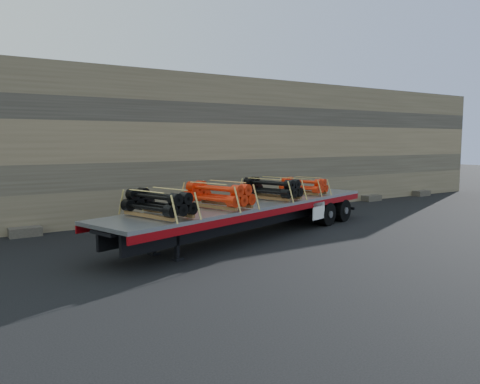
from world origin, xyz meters
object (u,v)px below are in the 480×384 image
object	(u,v)px
bundle_midfront	(218,195)
bundle_rear	(304,186)
bundle_midrear	(271,189)
bundle_front	(158,204)
trailer	(250,219)

from	to	relation	value
bundle_midfront	bundle_rear	size ratio (longest dim) A/B	1.25
bundle_rear	bundle_midfront	bearing A→B (deg)	180.00
bundle_rear	bundle_midrear	bearing A→B (deg)	180.00
bundle_front	bundle_rear	world-z (taller)	bundle_front
bundle_midfront	bundle_midrear	world-z (taller)	bundle_midfront
trailer	bundle_midfront	size ratio (longest dim) A/B	5.41
trailer	bundle_rear	bearing A→B (deg)	0.00
bundle_rear	trailer	bearing A→B (deg)	180.00
bundle_front	bundle_rear	size ratio (longest dim) A/B	1.18
trailer	bundle_midfront	xyz separation A→B (m)	(-1.74, -0.52, 1.12)
trailer	bundle_front	distance (m)	4.72
bundle_front	bundle_midfront	bearing A→B (deg)	0.00
trailer	bundle_midrear	distance (m)	1.81
bundle_midfront	bundle_rear	distance (m)	5.72
trailer	bundle_midrear	xyz separation A→B (m)	(1.37, 0.41, 1.09)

